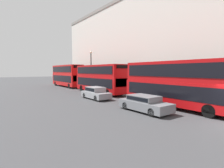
% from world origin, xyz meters
% --- Properties ---
extents(bus_leading, '(2.59, 10.52, 4.27)m').
position_xyz_m(bus_leading, '(1.60, 5.34, 2.36)').
color(bus_leading, '#B20C0F').
rests_on(bus_leading, ground).
extents(bus_second_in_queue, '(2.59, 10.89, 4.26)m').
position_xyz_m(bus_second_in_queue, '(1.60, 18.38, 2.35)').
color(bus_second_in_queue, '#B20C0F').
rests_on(bus_second_in_queue, ground).
extents(bus_third_in_queue, '(2.59, 11.31, 4.56)m').
position_xyz_m(bus_third_in_queue, '(1.60, 31.56, 2.51)').
color(bus_third_in_queue, red).
rests_on(bus_third_in_queue, ground).
extents(car_dark_sedan, '(1.90, 4.67, 1.34)m').
position_xyz_m(car_dark_sedan, '(-1.80, 5.87, 0.72)').
color(car_dark_sedan, slate).
rests_on(car_dark_sedan, ground).
extents(car_hatchback, '(1.80, 4.28, 1.45)m').
position_xyz_m(car_hatchback, '(-1.80, 13.88, 0.76)').
color(car_hatchback, gray).
rests_on(car_hatchback, ground).
extents(street_lamp, '(0.44, 0.44, 7.05)m').
position_xyz_m(street_lamp, '(3.75, 24.88, 4.31)').
color(street_lamp, black).
rests_on(street_lamp, ground).
extents(pedestrian, '(0.36, 0.36, 1.70)m').
position_xyz_m(pedestrian, '(3.70, 11.61, 0.79)').
color(pedestrian, '#26262D').
rests_on(pedestrian, ground).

